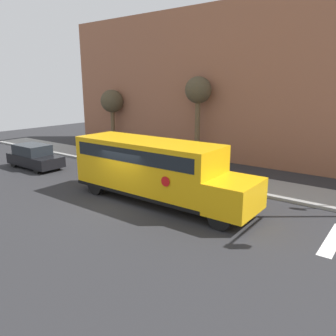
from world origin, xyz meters
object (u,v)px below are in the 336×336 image
school_bus (154,167)px  parked_car (34,157)px  tree_far_sidewalk (112,102)px  tree_near_sidewalk (198,93)px

school_bus → parked_car: (-10.81, 0.21, -0.92)m
tree_far_sidewalk → tree_near_sidewalk: bearing=-1.1°
school_bus → parked_car: size_ratio=2.18×
parked_car → tree_far_sidewalk: size_ratio=0.83×
tree_far_sidewalk → parked_car: bearing=-81.2°
parked_car → tree_far_sidewalk: 9.48m
tree_far_sidewalk → school_bus: bearing=-36.5°
school_bus → parked_car: 10.86m
parked_car → tree_near_sidewalk: size_ratio=0.70×
school_bus → tree_far_sidewalk: tree_far_sidewalk is taller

